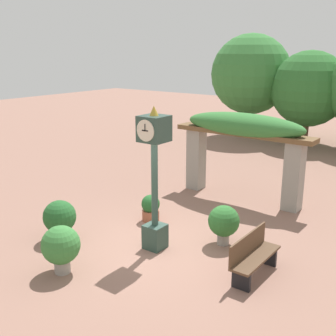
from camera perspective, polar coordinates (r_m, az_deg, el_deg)
ground_plane at (r=10.04m, az=-1.89°, el=-10.71°), size 60.00×60.00×0.00m
pedestal_clock at (r=9.35m, az=-1.84°, el=-0.47°), size 0.57×0.62×3.32m
pergola at (r=12.85m, az=10.11°, el=4.42°), size 4.38×1.08×2.66m
potted_plant_near_left at (r=10.05m, az=7.56°, el=-7.25°), size 0.74×0.74×0.97m
potted_plant_near_right at (r=10.53m, az=-14.46°, el=-6.55°), size 0.80×0.80×1.00m
potted_plant_far_left at (r=9.02m, az=-14.31°, el=-10.23°), size 0.80×0.80×1.03m
potted_plant_far_right at (r=11.38m, az=-2.37°, el=-5.40°), size 0.50×0.50×0.73m
park_bench at (r=8.90m, az=11.45°, el=-11.58°), size 0.42×1.53×0.89m
tree_line at (r=21.30m, az=19.86°, el=10.56°), size 12.01×4.21×5.28m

